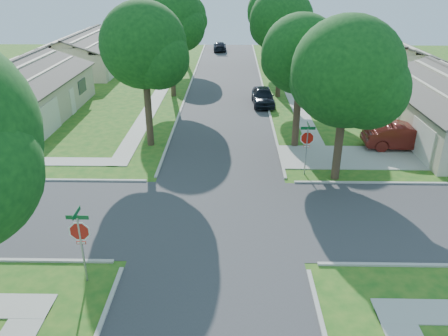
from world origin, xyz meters
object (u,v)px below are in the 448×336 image
object	(u,v)px
tree_e_near	(302,58)
house_nw_far	(85,56)
tree_e_far	(270,13)
car_curb_west	(220,46)
car_driveway	(403,136)
tree_e_mid	(282,24)
tree_ne_corner	(348,77)
house_ne_far	(379,63)
stop_sign_sw	(80,234)
stop_sign_ne	(307,140)
car_curb_east	(263,96)
tree_w_near	(145,49)
tree_w_mid	(171,21)
tree_w_far	(186,17)
house_nw_near	(17,97)

from	to	relation	value
tree_e_near	house_nw_far	bearing A→B (deg)	132.06
tree_e_far	house_nw_far	bearing A→B (deg)	-174.47
car_curb_west	car_driveway	bearing A→B (deg)	107.20
tree_e_mid	tree_ne_corner	size ratio (longest dim) A/B	1.06
house_ne_far	tree_e_mid	bearing A→B (deg)	-144.58
stop_sign_sw	car_driveway	bearing A→B (deg)	39.60
stop_sign_ne	house_nw_far	distance (m)	34.26
tree_ne_corner	car_curb_east	size ratio (longest dim) A/B	1.98
house_ne_far	car_curb_west	xyz separation A→B (m)	(-17.19, 15.71, -0.90)
stop_sign_sw	house_ne_far	bearing A→B (deg)	58.45
car_curb_east	tree_w_near	bearing A→B (deg)	-132.19
stop_sign_sw	tree_e_mid	bearing A→B (deg)	69.80
tree_e_mid	car_curb_west	distance (m)	25.08
stop_sign_sw	tree_ne_corner	distance (m)	14.64
tree_e_far	car_curb_east	bearing A→B (deg)	-95.67
tree_w_mid	tree_w_far	distance (m)	13.04
tree_e_near	house_nw_near	bearing A→B (deg)	163.89
house_nw_far	car_curb_east	distance (m)	23.56
tree_w_near	house_ne_far	xyz separation A→B (m)	(20.64, 19.99, -4.60)
tree_e_near	tree_ne_corner	distance (m)	5.06
tree_w_near	tree_ne_corner	bearing A→B (deg)	-23.56
tree_w_mid	tree_ne_corner	world-z (taller)	tree_w_mid
tree_e_far	house_nw_near	distance (m)	28.49
house_nw_near	tree_w_far	bearing A→B (deg)	59.18
house_nw_far	car_curb_east	world-z (taller)	house_nw_far
tree_e_far	car_curb_east	xyz separation A→B (m)	(-1.55, -15.65, -5.23)
stop_sign_sw	stop_sign_ne	world-z (taller)	same
stop_sign_ne	house_ne_far	bearing A→B (deg)	65.07
house_nw_far	car_driveway	xyz separation A→B (m)	(27.49, -23.30, -0.69)
tree_e_mid	tree_e_near	bearing A→B (deg)	-90.03
stop_sign_sw	tree_w_mid	xyz separation A→B (m)	(0.06, 25.71, 4.46)
stop_sign_sw	tree_w_far	distance (m)	38.86
house_ne_far	car_curb_east	size ratio (longest dim) A/B	3.11
stop_sign_sw	tree_w_near	distance (m)	14.30
tree_e_mid	tree_e_far	bearing A→B (deg)	90.02
tree_w_near	house_ne_far	bearing A→B (deg)	44.09
house_ne_far	car_curb_east	xyz separation A→B (m)	(-12.79, -10.64, -0.77)
tree_w_far	house_nw_far	bearing A→B (deg)	-169.95
stop_sign_sw	car_curb_west	size ratio (longest dim) A/B	0.70
house_nw_far	car_curb_east	xyz separation A→B (m)	(19.19, -13.64, -0.77)
tree_w_far	tree_ne_corner	xyz separation A→B (m)	(11.01, -29.80, 0.09)
tree_w_near	tree_ne_corner	world-z (taller)	tree_w_near
tree_w_mid	car_driveway	xyz separation A→B (m)	(16.14, -12.31, -5.67)
tree_w_far	house_ne_far	bearing A→B (deg)	-13.64
tree_e_near	tree_w_near	size ratio (longest dim) A/B	0.92
house_nw_near	car_curb_east	world-z (taller)	house_nw_near
stop_sign_ne	car_curb_west	bearing A→B (deg)	98.39
tree_w_far	tree_ne_corner	world-z (taller)	tree_ne_corner
house_nw_far	car_driveway	size ratio (longest dim) A/B	2.73
tree_w_mid	stop_sign_ne	bearing A→B (deg)	-60.20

